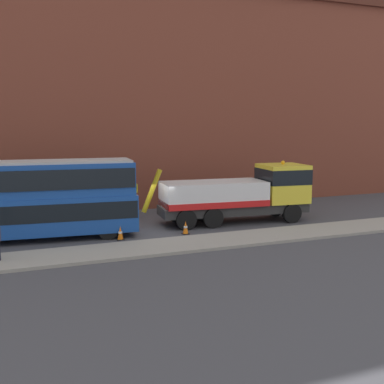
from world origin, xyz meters
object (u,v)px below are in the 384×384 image
at_px(traffic_cone_near_bus, 120,233).
at_px(traffic_cone_midway, 186,228).
at_px(recovery_tow_truck, 241,193).
at_px(double_decker_bus, 27,197).

distance_m(traffic_cone_near_bus, traffic_cone_midway, 3.57).
height_order(recovery_tow_truck, traffic_cone_midway, recovery_tow_truck).
distance_m(recovery_tow_truck, double_decker_bus, 12.22).
distance_m(double_decker_bus, traffic_cone_near_bus, 5.06).
xyz_separation_m(double_decker_bus, traffic_cone_near_bus, (4.36, -1.74, -1.89)).
bearing_deg(double_decker_bus, traffic_cone_midway, -7.65).
bearing_deg(traffic_cone_near_bus, recovery_tow_truck, 12.21).
bearing_deg(traffic_cone_near_bus, traffic_cone_midway, -0.88).
xyz_separation_m(double_decker_bus, traffic_cone_midway, (7.93, -1.80, -1.89)).
bearing_deg(recovery_tow_truck, traffic_cone_near_bus, -162.67).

